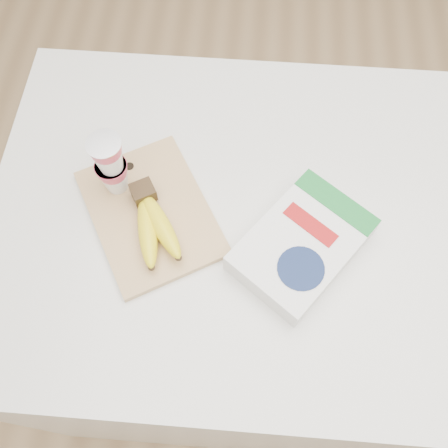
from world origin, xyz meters
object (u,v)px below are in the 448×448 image
Objects in this scene: cutting_board at (150,213)px; cereal_box at (302,245)px; bananas at (153,224)px; yogurt_stack at (110,164)px; table at (270,289)px.

cereal_box reaches higher than cutting_board.
yogurt_stack reaches higher than bananas.
yogurt_stack reaches higher than cutting_board.
cutting_board is at bearing -153.12° from cereal_box.
bananas is 0.15m from yogurt_stack.
cutting_board is 0.14m from yogurt_stack.
bananas is at bearing -99.33° from cutting_board.
bananas is 0.31m from cereal_box.
yogurt_stack is at bearing -158.75° from cereal_box.
table is at bearing 144.23° from cereal_box.
bananas reaches higher than cutting_board.
table is at bearing -25.84° from cutting_board.
table is 0.59m from cutting_board.
cutting_board is (-0.30, -0.02, 0.50)m from table.
cutting_board is 0.33m from cereal_box.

